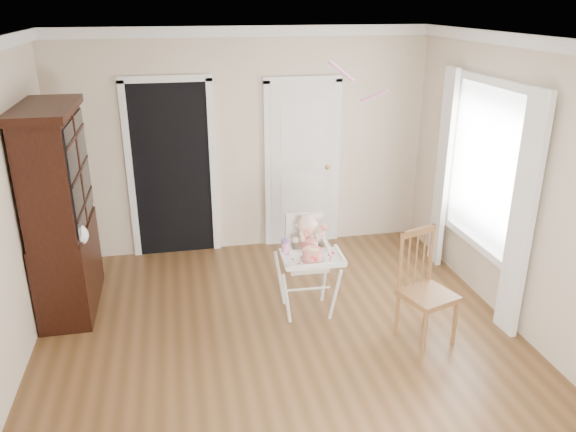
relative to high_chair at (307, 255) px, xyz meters
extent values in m
plane|color=brown|center=(-0.35, -0.73, -0.64)|extent=(5.00, 5.00, 0.00)
plane|color=white|center=(-0.35, -0.73, 2.06)|extent=(5.00, 5.00, 0.00)
plane|color=beige|center=(-0.35, 1.77, 0.71)|extent=(4.50, 0.00, 4.50)
plane|color=beige|center=(1.90, -0.73, 0.71)|extent=(0.00, 5.00, 5.00)
cube|color=black|center=(-1.25, 1.75, 0.41)|extent=(0.90, 0.03, 2.10)
cube|color=white|center=(-1.74, 1.75, 0.41)|extent=(0.08, 0.05, 2.18)
cube|color=white|center=(-0.76, 1.75, 0.41)|extent=(0.08, 0.05, 2.18)
cube|color=white|center=(-1.25, 1.75, 1.50)|extent=(1.06, 0.05, 0.08)
cube|color=white|center=(0.35, 1.74, 0.39)|extent=(0.80, 0.05, 2.05)
cube|color=white|center=(-0.09, 1.75, 0.39)|extent=(0.08, 0.05, 2.13)
cube|color=white|center=(0.79, 1.75, 0.39)|extent=(0.08, 0.05, 2.13)
sphere|color=gold|center=(0.67, 1.71, 0.36)|extent=(0.06, 0.06, 0.06)
cube|color=white|center=(1.88, 0.07, 0.76)|extent=(0.02, 1.20, 1.60)
cube|color=white|center=(1.86, 0.07, 1.60)|extent=(0.06, 1.36, 0.08)
cube|color=white|center=(1.80, -0.71, 0.51)|extent=(0.08, 0.28, 2.30)
cube|color=white|center=(1.80, 0.85, 0.51)|extent=(0.08, 0.28, 2.30)
cylinder|color=white|center=(-0.25, -0.20, -0.36)|extent=(0.12, 0.12, 0.60)
cylinder|color=white|center=(0.23, -0.22, -0.36)|extent=(0.12, 0.12, 0.60)
cylinder|color=white|center=(-0.23, 0.23, -0.36)|extent=(0.12, 0.12, 0.60)
cylinder|color=white|center=(0.25, 0.22, -0.36)|extent=(0.12, 0.12, 0.60)
cylinder|color=white|center=(0.00, -0.04, -0.36)|extent=(0.46, 0.04, 0.02)
cube|color=silver|center=(0.00, 0.01, -0.09)|extent=(0.39, 0.37, 0.08)
cube|color=silver|center=(-0.19, 0.01, 0.03)|extent=(0.05, 0.34, 0.18)
cube|color=silver|center=(0.19, 0.00, 0.03)|extent=(0.05, 0.34, 0.18)
cube|color=silver|center=(0.01, 0.17, 0.15)|extent=(0.38, 0.07, 0.44)
cube|color=white|center=(-0.01, -0.23, 0.07)|extent=(0.57, 0.42, 0.03)
cube|color=white|center=(-0.02, -0.43, 0.09)|extent=(0.56, 0.05, 0.04)
ellipsoid|color=beige|center=(0.00, 0.04, 0.07)|extent=(0.24, 0.19, 0.29)
sphere|color=beige|center=(0.00, 0.04, 0.30)|extent=(0.21, 0.21, 0.20)
sphere|color=red|center=(0.00, -0.02, 0.13)|extent=(0.15, 0.15, 0.15)
sphere|color=red|center=(-0.03, -0.05, 0.25)|extent=(0.07, 0.07, 0.07)
sphere|color=red|center=(0.15, -0.05, 0.30)|extent=(0.07, 0.07, 0.07)
cylinder|color=silver|center=(-0.02, -0.28, 0.08)|extent=(0.24, 0.24, 0.01)
cylinder|color=#D8264B|center=(-0.02, -0.28, 0.14)|extent=(0.18, 0.18, 0.10)
cylinder|color=#F2E08C|center=(0.00, -0.30, 0.18)|extent=(0.08, 0.08, 0.02)
cylinder|color=pink|center=(-0.24, -0.10, 0.14)|extent=(0.08, 0.08, 0.12)
cylinder|color=#7A5A9E|center=(-0.24, -0.10, 0.22)|extent=(0.08, 0.08, 0.03)
cone|color=#7A5A9E|center=(-0.24, -0.10, 0.25)|extent=(0.03, 0.03, 0.04)
cube|color=black|center=(-2.34, 0.61, -0.20)|extent=(0.48, 1.16, 0.87)
cube|color=black|center=(-2.34, 0.61, 0.81)|extent=(0.44, 1.16, 1.16)
cube|color=black|center=(-2.11, 0.32, 0.81)|extent=(0.02, 0.50, 1.01)
cube|color=black|center=(-2.11, 0.90, 0.81)|extent=(0.02, 0.50, 1.01)
cube|color=black|center=(-2.34, 0.61, 1.41)|extent=(0.52, 1.23, 0.08)
ellipsoid|color=white|center=(-2.15, 0.27, 0.28)|extent=(0.19, 0.15, 0.21)
cube|color=brown|center=(0.96, -0.71, -0.17)|extent=(0.54, 0.54, 0.05)
cylinder|color=brown|center=(0.85, -0.94, -0.41)|extent=(0.04, 0.04, 0.46)
cylinder|color=brown|center=(1.20, -0.83, -0.41)|extent=(0.04, 0.04, 0.46)
cylinder|color=brown|center=(0.73, -0.59, -0.41)|extent=(0.04, 0.04, 0.46)
cylinder|color=brown|center=(1.08, -0.48, -0.41)|extent=(0.04, 0.04, 0.46)
cylinder|color=brown|center=(0.73, -0.58, 0.12)|extent=(0.04, 0.04, 0.59)
cylinder|color=brown|center=(1.08, -0.47, 0.12)|extent=(0.04, 0.04, 0.59)
cube|color=brown|center=(0.90, -0.53, 0.39)|extent=(0.38, 0.16, 0.06)
camera|label=1|loc=(-1.19, -4.86, 2.35)|focal=35.00mm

